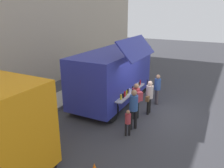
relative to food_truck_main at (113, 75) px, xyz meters
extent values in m
plane|color=#38383D|center=(-0.38, -2.19, -1.52)|extent=(60.00, 60.00, 0.00)
cube|color=#9E998E|center=(-4.00, 2.62, -1.45)|extent=(28.00, 1.60, 0.15)
cube|color=#2B329B|center=(0.00, 0.02, 0.02)|extent=(5.69, 2.51, 2.48)
cube|color=#2B329B|center=(-0.51, -1.52, 1.63)|extent=(3.11, 0.90, 0.89)
cube|color=black|center=(-0.53, -1.09, 0.31)|extent=(2.93, 0.21, 1.12)
cube|color=#B7B7BC|center=(-0.52, -1.31, -0.57)|extent=(3.09, 0.46, 0.05)
cylinder|color=yellow|center=(-1.71, -1.34, -0.43)|extent=(0.08, 0.08, 0.25)
cylinder|color=black|center=(-1.50, -1.34, -0.44)|extent=(0.07, 0.07, 0.22)
cylinder|color=red|center=(-1.29, -1.32, -0.42)|extent=(0.08, 0.08, 0.25)
cylinder|color=yellow|center=(-1.08, -1.32, -0.43)|extent=(0.06, 0.06, 0.24)
cylinder|color=black|center=(-0.84, -1.27, -0.44)|extent=(0.07, 0.07, 0.22)
cylinder|color=silver|center=(-0.63, -1.27, -0.46)|extent=(0.07, 0.07, 0.19)
cylinder|color=black|center=(-0.39, -1.33, -0.43)|extent=(0.08, 0.08, 0.23)
cylinder|color=black|center=(-0.20, -1.35, -0.43)|extent=(0.07, 0.07, 0.23)
cylinder|color=black|center=(0.03, -1.32, -0.45)|extent=(0.07, 0.07, 0.21)
cylinder|color=silver|center=(0.25, -1.33, -0.42)|extent=(0.07, 0.07, 0.26)
cylinder|color=black|center=(0.48, -1.31, -0.45)|extent=(0.08, 0.08, 0.20)
cylinder|color=red|center=(0.69, -1.29, -0.42)|extent=(0.07, 0.07, 0.25)
cube|color=black|center=(2.75, 0.12, 0.46)|extent=(0.15, 1.96, 1.09)
cylinder|color=black|center=(2.06, 1.10, -1.07)|extent=(0.90, 0.28, 0.90)
cylinder|color=black|center=(2.13, -0.90, -1.07)|extent=(0.90, 0.28, 0.90)
cylinder|color=black|center=(-2.14, 0.95, -1.07)|extent=(0.90, 0.28, 0.90)
cylinder|color=black|center=(-2.07, -1.06, -1.07)|extent=(0.90, 0.28, 0.90)
cube|color=black|center=(-5.67, 0.00, 0.49)|extent=(0.14, 2.00, 1.06)
cylinder|color=black|center=(-6.19, -1.11, -1.10)|extent=(0.84, 0.26, 0.84)
cylinder|color=#2C6637|center=(3.58, 2.32, -1.08)|extent=(0.60, 0.60, 0.88)
cylinder|color=black|center=(-0.62, -2.25, -1.12)|extent=(0.13, 0.13, 0.82)
cylinder|color=black|center=(-0.40, -2.25, -1.12)|extent=(0.13, 0.13, 0.82)
cylinder|color=beige|center=(-0.51, -2.25, -0.40)|extent=(0.34, 0.34, 0.62)
sphere|color=beige|center=(-0.51, -2.25, 0.02)|extent=(0.23, 0.23, 0.23)
cube|color=brown|center=(-0.78, -2.26, -0.66)|extent=(0.20, 0.14, 0.24)
cylinder|color=black|center=(-1.38, -1.82, -1.11)|extent=(0.13, 0.13, 0.84)
cylinder|color=black|center=(-1.20, -1.95, -1.11)|extent=(0.13, 0.13, 0.84)
cylinder|color=#BA353E|center=(-1.29, -1.89, -0.37)|extent=(0.35, 0.35, 0.63)
sphere|color=#A47251|center=(-1.29, -1.89, 0.06)|extent=(0.23, 0.23, 0.23)
cube|color=#B53843|center=(-1.45, -2.10, -0.34)|extent=(0.34, 0.32, 0.41)
cylinder|color=black|center=(-2.32, -2.13, -1.10)|extent=(0.14, 0.14, 0.86)
cylinder|color=black|center=(-2.13, -2.25, -1.10)|extent=(0.14, 0.14, 0.86)
cylinder|color=#2C4F8E|center=(-2.23, -2.19, -0.34)|extent=(0.36, 0.36, 0.65)
sphere|color=#A17554|center=(-2.23, -2.19, 0.10)|extent=(0.24, 0.24, 0.24)
cylinder|color=#4D4344|center=(0.77, -2.25, -1.13)|extent=(0.13, 0.13, 0.80)
cylinder|color=#4D4344|center=(0.96, -2.14, -1.13)|extent=(0.13, 0.13, 0.80)
cylinder|color=#2F4C8F|center=(0.87, -2.19, -0.43)|extent=(0.33, 0.33, 0.60)
sphere|color=#9F7354|center=(0.87, -2.19, -0.01)|extent=(0.22, 0.22, 0.22)
cylinder|color=black|center=(-2.87, -2.16, -1.25)|extent=(0.09, 0.09, 0.55)
cylinder|color=black|center=(-2.78, -2.27, -1.25)|extent=(0.09, 0.09, 0.55)
cylinder|color=#AE353E|center=(-2.82, -2.22, -0.77)|extent=(0.23, 0.23, 0.41)
sphere|color=#A46C4E|center=(-2.82, -2.22, -0.49)|extent=(0.15, 0.15, 0.15)
camera|label=1|loc=(-9.86, -5.43, 3.19)|focal=35.18mm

